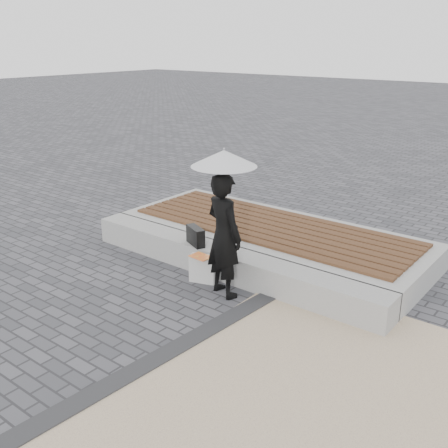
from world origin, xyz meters
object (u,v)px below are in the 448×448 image
at_px(handbag, 196,236).
at_px(canvas_tote, 203,269).
at_px(seating_ledge, 226,263).
at_px(woman, 224,235).
at_px(parasol, 224,158).

bearing_deg(handbag, canvas_tote, -10.94).
distance_m(seating_ledge, handbag, 0.60).
bearing_deg(woman, seating_ledge, -39.33).
bearing_deg(seating_ledge, parasol, -54.77).
distance_m(seating_ledge, canvas_tote, 0.39).
distance_m(seating_ledge, woman, 0.87).
distance_m(woman, canvas_tote, 0.80).
relative_size(seating_ledge, woman, 2.97).
bearing_deg(handbag, seating_ledge, 37.81).
height_order(seating_ledge, handbag, handbag).
relative_size(seating_ledge, canvas_tote, 12.59).
height_order(woman, parasol, parasol).
height_order(seating_ledge, canvas_tote, seating_ledge).
height_order(seating_ledge, woman, woman).
bearing_deg(handbag, parasol, 0.39).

